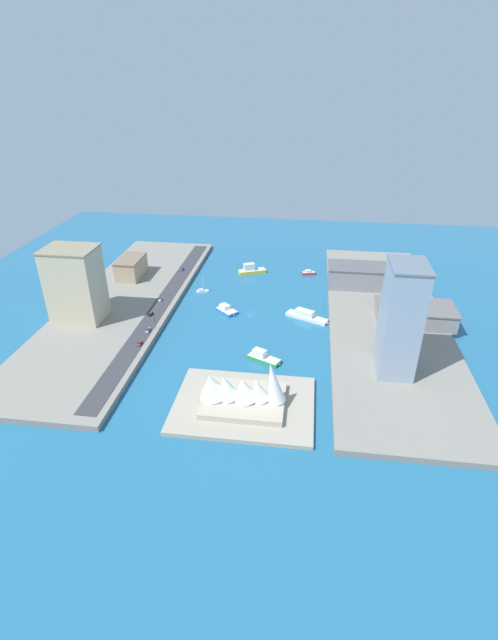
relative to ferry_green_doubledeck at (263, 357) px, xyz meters
The scene contains 24 objects.
ground_plane 55.83m from the ferry_green_doubledeck, 75.49° to the right, with size 440.00×440.00×0.00m, color #23668E.
quay_west 89.31m from the ferry_green_doubledeck, 142.78° to the right, with size 70.00×240.00×3.17m, color gray.
quay_east 112.84m from the ferry_green_doubledeck, 28.60° to the right, with size 70.00×240.00×3.17m, color gray.
peninsula_point 40.25m from the ferry_green_doubledeck, 83.48° to the left, with size 64.59×48.83×2.00m, color #A89E89.
road_strip 90.58m from the ferry_green_doubledeck, 36.62° to the right, with size 10.71×228.00×0.15m, color #38383D.
ferry_green_doubledeck is the anchor object (origin of this frame).
catamaran_blue 61.05m from the ferry_green_doubledeck, 61.01° to the right, with size 16.06×15.68×4.57m.
ferry_yellow_fast 123.13m from the ferry_green_doubledeck, 79.67° to the right, with size 22.54×14.27×7.88m.
ferry_white_commuter 55.63m from the ferry_green_doubledeck, 113.28° to the right, with size 27.83×17.38×5.65m.
tugboat_red 125.90m from the ferry_green_doubledeck, 100.09° to the right, with size 11.52×5.70×3.65m.
sailboat_small_white 96.36m from the ferry_green_doubledeck, 57.44° to the right, with size 9.34×5.76×11.96m.
apartment_midrise_tan 144.45m from the ferry_green_doubledeck, 41.22° to the right, with size 16.44×28.78×14.42m.
office_block_beige 121.39m from the ferry_green_doubledeck, 13.32° to the right, with size 30.05×23.93×45.24m.
warehouse_low_gray 116.62m from the ferry_green_doubledeck, 120.10° to the right, with size 46.28×23.77×14.92m.
carpark_squat_concrete 100.08m from the ferry_green_doubledeck, 150.23° to the right, with size 46.44×26.33×10.75m.
tower_tall_glass 73.31m from the ferry_green_doubledeck, behind, with size 17.76×25.36×57.11m.
hatchback_blue 134.26m from the ferry_green_doubledeck, 56.28° to the right, with size 1.86×4.85×1.66m.
suv_black 83.26m from the ferry_green_doubledeck, 26.24° to the right, with size 2.01×4.48×1.54m.
van_white 94.58m from the ferry_green_doubledeck, 37.64° to the right, with size 1.94×4.44×1.50m.
sedan_silver 71.61m from the ferry_green_doubledeck, 13.43° to the right, with size 2.10×5.19×1.65m.
pickup_red 69.53m from the ferry_green_doubledeck, ahead, with size 2.14×4.75×1.60m.
traffic_light_waterfront 69.95m from the ferry_green_doubledeck, 17.48° to the right, with size 0.36×0.36×6.50m.
opera_landmark 41.04m from the ferry_green_doubledeck, 81.20° to the left, with size 41.76×29.48×23.94m.
park_tree_cluster 86.35m from the ferry_green_doubledeck, 152.40° to the right, with size 16.41×24.34×7.40m.
Camera 1 is at (-34.49, 260.82, 136.62)m, focal length 25.76 mm.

